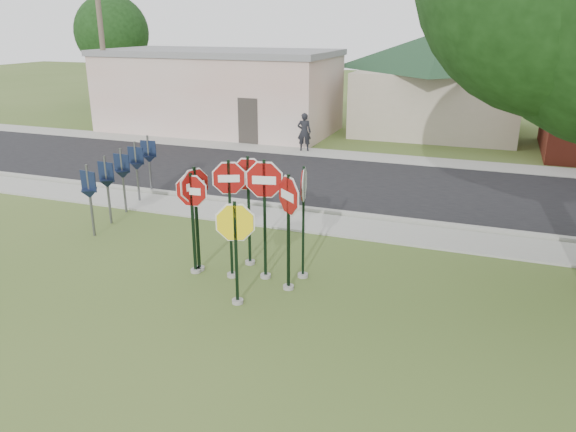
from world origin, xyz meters
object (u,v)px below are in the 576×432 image
(stop_sign_center, at_px, (230,203))
(utility_pole_near, at_px, (101,34))
(stop_sign_left, at_px, (192,210))
(stop_sign_yellow, at_px, (236,240))
(pedestrian, at_px, (304,132))

(stop_sign_center, distance_m, utility_pole_near, 19.65)
(stop_sign_left, xyz_separation_m, utility_pole_near, (-12.77, 13.83, 3.44))
(stop_sign_yellow, xyz_separation_m, stop_sign_left, (-1.57, 1.04, 0.12))
(stop_sign_left, relative_size, pedestrian, 1.47)
(stop_sign_left, bearing_deg, stop_sign_yellow, -33.61)
(stop_sign_yellow, relative_size, utility_pole_near, 0.24)
(stop_sign_center, bearing_deg, utility_pole_near, 134.85)
(stop_sign_yellow, bearing_deg, stop_sign_left, 146.39)
(stop_sign_left, relative_size, utility_pole_near, 0.26)
(stop_sign_center, height_order, pedestrian, stop_sign_center)
(pedestrian, bearing_deg, stop_sign_yellow, 89.16)
(stop_sign_yellow, relative_size, stop_sign_left, 0.93)
(stop_sign_left, distance_m, utility_pole_near, 19.14)
(stop_sign_left, bearing_deg, stop_sign_center, 5.23)
(stop_sign_center, bearing_deg, stop_sign_yellow, -59.41)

